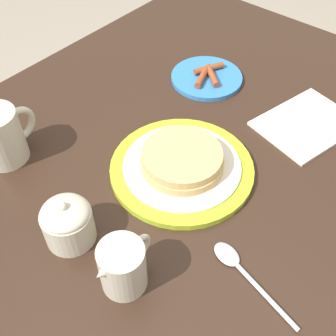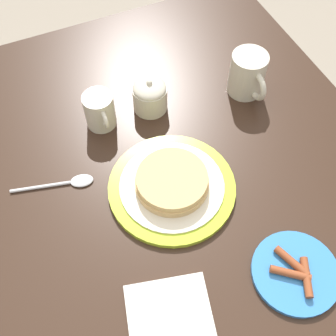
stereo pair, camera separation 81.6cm
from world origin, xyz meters
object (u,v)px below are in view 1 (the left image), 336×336
(side_plate_bacon, at_px, (207,77))
(napkin, at_px, (307,124))
(pancake_plate, at_px, (182,164))
(spoon, at_px, (239,267))
(creamer_pitcher, at_px, (122,267))
(coffee_mug, at_px, (1,135))
(sugar_bowl, at_px, (68,222))

(side_plate_bacon, xyz_separation_m, napkin, (0.01, -0.24, -0.00))
(pancake_plate, relative_size, side_plate_bacon, 1.62)
(pancake_plate, relative_size, spoon, 1.54)
(creamer_pitcher, bearing_deg, side_plate_bacon, 23.19)
(pancake_plate, height_order, side_plate_bacon, pancake_plate)
(side_plate_bacon, relative_size, coffee_mug, 1.35)
(creamer_pitcher, bearing_deg, coffee_mug, 82.57)
(spoon, bearing_deg, coffee_mug, 99.90)
(side_plate_bacon, distance_m, napkin, 0.24)
(pancake_plate, distance_m, coffee_mug, 0.32)
(coffee_mug, distance_m, napkin, 0.58)
(spoon, bearing_deg, napkin, 11.90)
(pancake_plate, relative_size, sugar_bowl, 3.02)
(side_plate_bacon, distance_m, spoon, 0.47)
(pancake_plate, distance_m, creamer_pitcher, 0.23)
(creamer_pitcher, distance_m, spoon, 0.17)
(pancake_plate, xyz_separation_m, spoon, (-0.10, -0.19, -0.01))
(side_plate_bacon, height_order, spoon, side_plate_bacon)
(coffee_mug, bearing_deg, side_plate_bacon, -18.11)
(pancake_plate, xyz_separation_m, side_plate_bacon, (0.25, 0.13, -0.01))
(napkin, bearing_deg, spoon, -168.10)
(creamer_pitcher, distance_m, sugar_bowl, 0.12)
(side_plate_bacon, height_order, napkin, side_plate_bacon)
(coffee_mug, relative_size, napkin, 0.54)
(sugar_bowl, distance_m, napkin, 0.50)
(pancake_plate, bearing_deg, sugar_bowl, 168.45)
(creamer_pitcher, bearing_deg, sugar_bowl, 89.07)
(creamer_pitcher, height_order, spoon, creamer_pitcher)
(creamer_pitcher, relative_size, napkin, 0.48)
(pancake_plate, relative_size, coffee_mug, 2.19)
(side_plate_bacon, xyz_separation_m, creamer_pitcher, (-0.47, -0.20, 0.04))
(side_plate_bacon, relative_size, spoon, 0.95)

